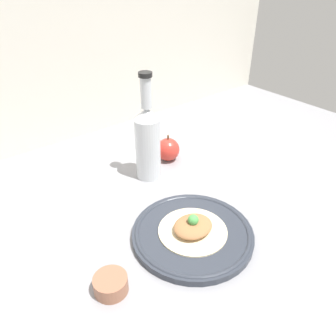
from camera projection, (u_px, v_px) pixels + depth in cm
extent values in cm
cube|color=gray|center=(184.00, 201.00, 94.29)|extent=(180.00, 110.00, 4.00)
cube|color=silver|center=(80.00, 19.00, 106.81)|extent=(180.00, 3.00, 80.00)
cylinder|color=#2D333D|center=(192.00, 234.00, 78.87)|extent=(29.21, 29.21, 1.69)
torus|color=#2D333D|center=(193.00, 232.00, 78.55)|extent=(28.06, 28.06, 1.18)
cylinder|color=beige|center=(193.00, 231.00, 78.30)|extent=(16.57, 16.57, 0.40)
ellipsoid|color=#9E6B42|center=(193.00, 226.00, 77.52)|extent=(9.77, 8.30, 2.51)
sphere|color=#4CA34C|center=(193.00, 220.00, 76.42)|extent=(2.58, 2.58, 2.58)
cylinder|color=silver|center=(148.00, 149.00, 96.50)|extent=(7.44, 7.44, 18.98)
cone|color=silver|center=(147.00, 114.00, 90.46)|extent=(7.44, 7.44, 3.35)
cylinder|color=silver|center=(146.00, 93.00, 87.23)|extent=(2.97, 2.97, 8.62)
cylinder|color=black|center=(145.00, 74.00, 84.57)|extent=(3.72, 3.72, 1.20)
sphere|color=red|center=(168.00, 149.00, 107.70)|extent=(7.60, 7.60, 7.60)
cylinder|color=brown|center=(168.00, 138.00, 105.33)|extent=(0.61, 0.61, 1.71)
cylinder|color=#996047|center=(111.00, 284.00, 65.60)|extent=(7.00, 7.00, 3.57)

